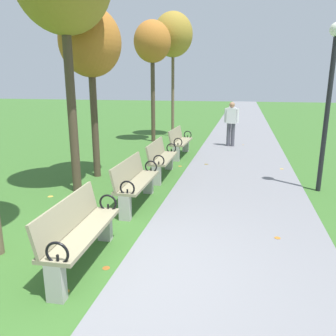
# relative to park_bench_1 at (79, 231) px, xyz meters

# --- Properties ---
(ground_plane) EXTENTS (80.00, 80.00, 0.00)m
(ground_plane) POSITION_rel_park_bench_1_xyz_m (0.50, 0.01, -0.49)
(ground_plane) COLOR #386628
(paved_walkway) EXTENTS (2.87, 44.00, 0.02)m
(paved_walkway) POSITION_rel_park_bench_1_xyz_m (1.94, 18.01, -0.48)
(paved_walkway) COLOR slate
(paved_walkway) RESTS_ON ground
(park_bench_1) EXTENTS (0.54, 1.62, 0.90)m
(park_bench_1) POSITION_rel_park_bench_1_xyz_m (0.00, 0.00, 0.00)
(park_bench_1) COLOR gray
(park_bench_1) RESTS_ON ground
(park_bench_2) EXTENTS (0.48, 1.60, 0.90)m
(park_bench_2) POSITION_rel_park_bench_1_xyz_m (-0.00, 2.26, 0.00)
(park_bench_2) COLOR gray
(park_bench_2) RESTS_ON ground
(park_bench_3) EXTENTS (0.51, 1.61, 0.90)m
(park_bench_3) POSITION_rel_park_bench_1_xyz_m (-0.00, 4.36, 0.00)
(park_bench_3) COLOR gray
(park_bench_3) RESTS_ON ground
(park_bench_4) EXTENTS (0.51, 1.61, 0.90)m
(park_bench_4) POSITION_rel_park_bench_1_xyz_m (-0.00, 6.83, 0.00)
(park_bench_4) COLOR gray
(park_bench_4) RESTS_ON ground
(tree_3) EXTENTS (1.45, 1.45, 4.03)m
(tree_3) POSITION_rel_park_bench_1_xyz_m (-1.60, 4.02, 2.71)
(tree_3) COLOR #4C3D2D
(tree_3) RESTS_ON ground
(tree_4) EXTENTS (1.42, 1.42, 4.62)m
(tree_4) POSITION_rel_park_bench_1_xyz_m (-1.57, 9.37, 3.29)
(tree_4) COLOR #4C3D2D
(tree_4) RESTS_ON ground
(tree_5) EXTENTS (1.64, 1.64, 5.16)m
(tree_5) POSITION_rel_park_bench_1_xyz_m (-1.08, 10.82, 3.74)
(tree_5) COLOR brown
(tree_5) RESTS_ON ground
(pedestrian_walking) EXTENTS (0.53, 0.26, 1.62)m
(pedestrian_walking) POSITION_rel_park_bench_1_xyz_m (1.54, 8.88, 0.44)
(pedestrian_walking) COLOR #4C4C56
(pedestrian_walking) RESTS_ON paved_walkway
(lamp_post) EXTENTS (0.28, 0.28, 3.48)m
(lamp_post) POSITION_rel_park_bench_1_xyz_m (3.67, 4.00, 1.82)
(lamp_post) COLOR black
(lamp_post) RESTS_ON ground
(scattered_leaves) EXTENTS (5.09, 10.92, 0.02)m
(scattered_leaves) POSITION_rel_park_bench_1_xyz_m (0.31, 3.26, -0.48)
(scattered_leaves) COLOR #BC842D
(scattered_leaves) RESTS_ON ground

